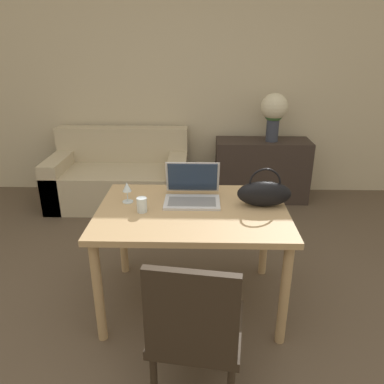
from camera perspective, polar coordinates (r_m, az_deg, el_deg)
The scene contains 11 objects.
ground_plane at distance 2.43m, azimuth 0.13°, elevation -24.41°, with size 14.00×14.00×0.00m, color brown.
wall_back at distance 4.48m, azimuth 0.97°, elevation 16.92°, with size 10.00×0.06×2.70m.
dining_table at distance 2.48m, azimuth 0.05°, elevation -4.49°, with size 1.24×0.87×0.74m.
chair at distance 1.90m, azimuth 0.50°, elevation -19.95°, with size 0.50×0.50×0.89m.
couch at distance 4.38m, azimuth -10.85°, elevation 2.08°, with size 1.53×0.81×0.82m.
sideboard at distance 4.43m, azimuth 10.53°, elevation 3.29°, with size 1.06×0.40×0.71m.
laptop at distance 2.57m, azimuth 0.04°, elevation 0.28°, with size 0.38×0.32×0.25m.
drinking_glass at distance 2.41m, azimuth -7.64°, elevation -1.95°, with size 0.07×0.07×0.10m.
wine_glass at distance 2.55m, azimuth -9.88°, elevation 0.48°, with size 0.07×0.07×0.14m.
handbag at distance 2.50m, azimuth 10.95°, elevation -0.16°, with size 0.36×0.13×0.26m.
flower_vase at distance 4.24m, azimuth 12.38°, elevation 11.97°, with size 0.29×0.29×0.53m.
Camera 1 is at (0.04, -1.67, 1.77)m, focal length 35.00 mm.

